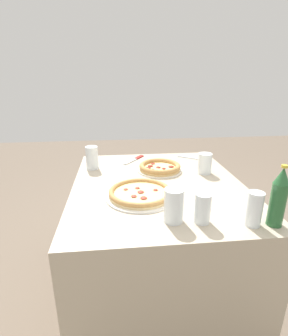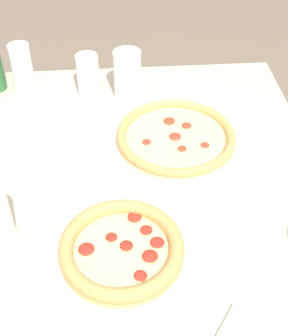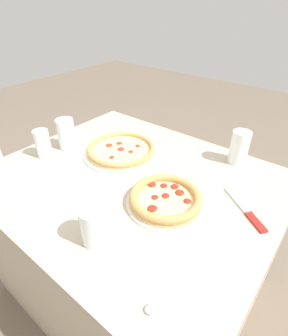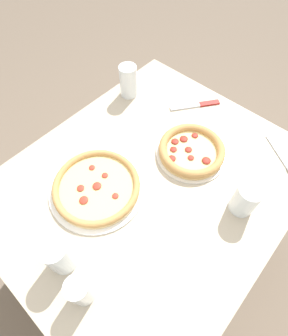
{
  "view_description": "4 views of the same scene",
  "coord_description": "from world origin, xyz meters",
  "px_view_note": "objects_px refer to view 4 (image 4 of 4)",
  "views": [
    {
      "loc": [
        1.3,
        -0.22,
        1.29
      ],
      "look_at": [
        -0.05,
        -0.07,
        0.8
      ],
      "focal_mm": 28.0,
      "sensor_mm": 36.0,
      "label": 1
    },
    {
      "loc": [
        -0.77,
        0.04,
        1.5
      ],
      "look_at": [
        -0.02,
        -0.02,
        0.81
      ],
      "focal_mm": 50.0,
      "sensor_mm": 36.0,
      "label": 2
    },
    {
      "loc": [
        -0.56,
        0.62,
        1.33
      ],
      "look_at": [
        -0.04,
        -0.03,
        0.78
      ],
      "focal_mm": 28.0,
      "sensor_mm": 36.0,
      "label": 3
    },
    {
      "loc": [
        0.38,
        0.31,
        1.55
      ],
      "look_at": [
        0.02,
        -0.01,
        0.81
      ],
      "focal_mm": 28.0,
      "sensor_mm": 36.0,
      "label": 4
    }
  ],
  "objects_px": {
    "pizza_veggie": "(97,187)",
    "glass_water": "(60,257)",
    "pizza_salami": "(191,151)",
    "knife": "(197,105)",
    "glass_red_wine": "(128,82)",
    "spoon": "(283,158)",
    "glass_lemonade": "(81,291)",
    "glass_orange_juice": "(245,200)"
  },
  "relations": [
    {
      "from": "spoon",
      "to": "pizza_salami",
      "type": "bearing_deg",
      "value": -51.47
    },
    {
      "from": "glass_red_wine",
      "to": "pizza_salami",
      "type": "bearing_deg",
      "value": 78.38
    },
    {
      "from": "glass_red_wine",
      "to": "spoon",
      "type": "distance_m",
      "value": 0.7
    },
    {
      "from": "knife",
      "to": "pizza_veggie",
      "type": "bearing_deg",
      "value": -1.52
    },
    {
      "from": "glass_red_wine",
      "to": "knife",
      "type": "xyz_separation_m",
      "value": [
        -0.15,
        0.28,
        -0.06
      ]
    },
    {
      "from": "pizza_veggie",
      "to": "glass_orange_juice",
      "type": "xyz_separation_m",
      "value": [
        -0.28,
        0.41,
        0.04
      ]
    },
    {
      "from": "pizza_salami",
      "to": "pizza_veggie",
      "type": "xyz_separation_m",
      "value": [
        0.35,
        -0.15,
        -0.0
      ]
    },
    {
      "from": "pizza_salami",
      "to": "glass_red_wine",
      "type": "height_order",
      "value": "glass_red_wine"
    },
    {
      "from": "knife",
      "to": "spoon",
      "type": "relative_size",
      "value": 1.15
    },
    {
      "from": "knife",
      "to": "glass_water",
      "type": "bearing_deg",
      "value": 7.03
    },
    {
      "from": "glass_water",
      "to": "knife",
      "type": "bearing_deg",
      "value": -172.97
    },
    {
      "from": "pizza_salami",
      "to": "glass_water",
      "type": "height_order",
      "value": "glass_water"
    },
    {
      "from": "glass_red_wine",
      "to": "glass_water",
      "type": "bearing_deg",
      "value": 29.43
    },
    {
      "from": "pizza_salami",
      "to": "knife",
      "type": "height_order",
      "value": "pizza_salami"
    },
    {
      "from": "glass_water",
      "to": "glass_orange_juice",
      "type": "distance_m",
      "value": 0.59
    },
    {
      "from": "pizza_salami",
      "to": "glass_lemonade",
      "type": "distance_m",
      "value": 0.61
    },
    {
      "from": "glass_water",
      "to": "glass_lemonade",
      "type": "bearing_deg",
      "value": 80.1
    },
    {
      "from": "glass_water",
      "to": "spoon",
      "type": "xyz_separation_m",
      "value": [
        -0.8,
        0.31,
        -0.06
      ]
    },
    {
      "from": "glass_water",
      "to": "spoon",
      "type": "height_order",
      "value": "glass_water"
    },
    {
      "from": "pizza_salami",
      "to": "spoon",
      "type": "bearing_deg",
      "value": 128.53
    },
    {
      "from": "pizza_veggie",
      "to": "glass_water",
      "type": "height_order",
      "value": "glass_water"
    },
    {
      "from": "knife",
      "to": "spoon",
      "type": "distance_m",
      "value": 0.41
    },
    {
      "from": "glass_water",
      "to": "glass_red_wine",
      "type": "distance_m",
      "value": 0.77
    },
    {
      "from": "pizza_veggie",
      "to": "glass_orange_juice",
      "type": "bearing_deg",
      "value": 124.33
    },
    {
      "from": "glass_water",
      "to": "glass_red_wine",
      "type": "relative_size",
      "value": 0.98
    },
    {
      "from": "pizza_veggie",
      "to": "glass_water",
      "type": "bearing_deg",
      "value": 26.34
    },
    {
      "from": "knife",
      "to": "spoon",
      "type": "height_order",
      "value": "spoon"
    },
    {
      "from": "glass_red_wine",
      "to": "knife",
      "type": "relative_size",
      "value": 0.73
    },
    {
      "from": "glass_red_wine",
      "to": "pizza_veggie",
      "type": "bearing_deg",
      "value": 31.02
    },
    {
      "from": "glass_water",
      "to": "glass_red_wine",
      "type": "xyz_separation_m",
      "value": [
        -0.67,
        -0.38,
        0.0
      ]
    },
    {
      "from": "pizza_salami",
      "to": "spoon",
      "type": "relative_size",
      "value": 1.6
    },
    {
      "from": "pizza_salami",
      "to": "glass_lemonade",
      "type": "height_order",
      "value": "glass_lemonade"
    },
    {
      "from": "pizza_salami",
      "to": "glass_water",
      "type": "bearing_deg",
      "value": -3.6
    },
    {
      "from": "glass_lemonade",
      "to": "spoon",
      "type": "bearing_deg",
      "value": 166.14
    },
    {
      "from": "pizza_salami",
      "to": "glass_red_wine",
      "type": "distance_m",
      "value": 0.42
    },
    {
      "from": "glass_water",
      "to": "glass_lemonade",
      "type": "distance_m",
      "value": 0.11
    },
    {
      "from": "glass_red_wine",
      "to": "glass_lemonade",
      "type": "bearing_deg",
      "value": 35.23
    },
    {
      "from": "glass_red_wine",
      "to": "glass_lemonade",
      "type": "height_order",
      "value": "glass_red_wine"
    },
    {
      "from": "spoon",
      "to": "pizza_veggie",
      "type": "bearing_deg",
      "value": -36.97
    },
    {
      "from": "pizza_veggie",
      "to": "knife",
      "type": "xyz_separation_m",
      "value": [
        -0.58,
        0.02,
        -0.02
      ]
    },
    {
      "from": "glass_lemonade",
      "to": "spoon",
      "type": "height_order",
      "value": "glass_lemonade"
    },
    {
      "from": "pizza_veggie",
      "to": "knife",
      "type": "height_order",
      "value": "pizza_veggie"
    }
  ]
}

